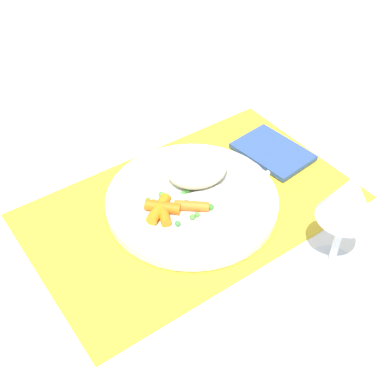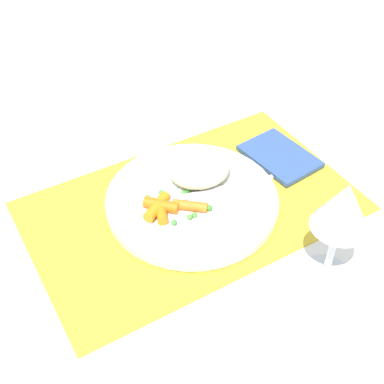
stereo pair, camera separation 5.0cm
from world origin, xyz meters
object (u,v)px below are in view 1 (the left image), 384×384
plate (192,201)px  fork (204,192)px  rice_mound (196,168)px  wine_glass (348,200)px  carrot_portion (168,208)px  napkin (273,152)px

plate → fork: size_ratio=1.42×
rice_mound → wine_glass: size_ratio=0.62×
wine_glass → carrot_portion: bearing=-54.0°
fork → carrot_portion: bearing=2.1°
carrot_portion → fork: 0.07m
plate → rice_mound: 0.05m
carrot_portion → napkin: (-0.24, -0.03, -0.02)m
wine_glass → fork: bearing=-69.4°
carrot_portion → rice_mound: bearing=-153.6°
plate → fork: bearing=167.8°
napkin → plate: bearing=6.7°
rice_mound → fork: bearing=71.2°
wine_glass → napkin: wine_glass is taller
carrot_portion → napkin: 0.24m
plate → carrot_portion: 0.05m
rice_mound → napkin: rice_mound is taller
carrot_portion → fork: size_ratio=0.51×
plate → fork: 0.02m
carrot_portion → napkin: size_ratio=0.76×
rice_mound → carrot_portion: 0.09m
napkin → wine_glass: bearing=67.7°
rice_mound → carrot_portion: size_ratio=1.04×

